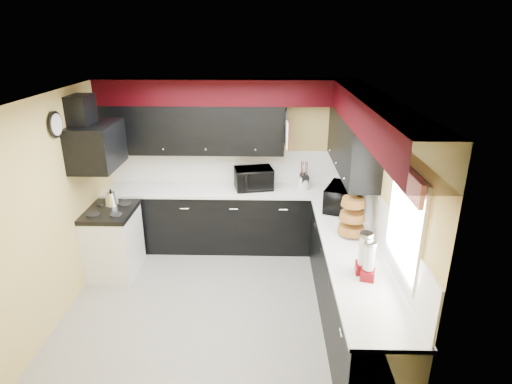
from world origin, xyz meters
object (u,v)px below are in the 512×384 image
utensil_crock (304,183)px  kettle (111,199)px  toaster_oven (254,178)px  knife_block (304,182)px  microwave (343,198)px

utensil_crock → kettle: (-2.62, -0.63, -0.03)m
toaster_oven → utensil_crock: size_ratio=2.92×
toaster_oven → knife_block: bearing=-11.1°
microwave → utensil_crock: bearing=52.5°
toaster_oven → utensil_crock: bearing=-11.1°
kettle → utensil_crock: bearing=13.5°
utensil_crock → knife_block: knife_block is taller
microwave → kettle: (-3.06, 0.11, -0.09)m
utensil_crock → kettle: size_ratio=0.96×
utensil_crock → microwave: bearing=-59.0°
toaster_oven → knife_block: toaster_oven is taller
utensil_crock → knife_block: size_ratio=0.82×
utensil_crock → kettle: bearing=-166.5°
microwave → kettle: bearing=109.4°
utensil_crock → knife_block: 0.02m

